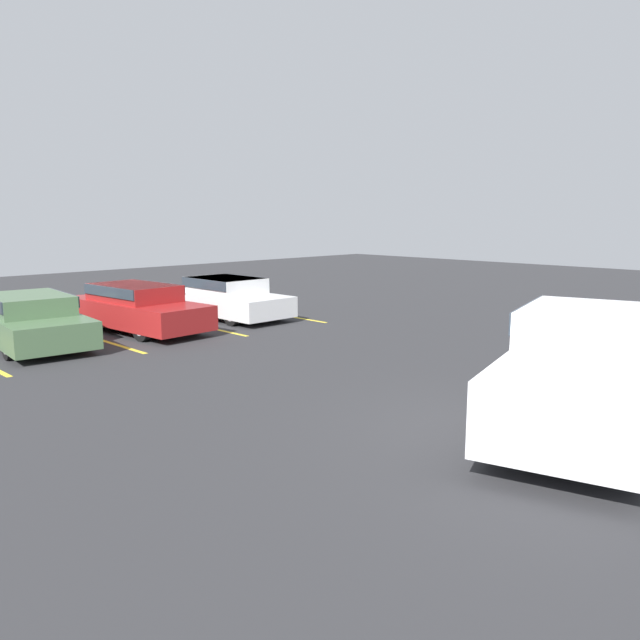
# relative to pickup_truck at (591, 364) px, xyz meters

# --- Properties ---
(ground_plane) EXTENTS (60.00, 60.00, 0.00)m
(ground_plane) POSITION_rel_pickup_truck_xyz_m (-1.13, 0.48, -0.91)
(ground_plane) COLOR #2D2D30
(stall_stripe_b) EXTENTS (0.12, 5.32, 0.01)m
(stall_stripe_b) POSITION_rel_pickup_truck_xyz_m (-2.33, 11.70, -0.91)
(stall_stripe_b) COLOR yellow
(stall_stripe_b) RESTS_ON ground_plane
(stall_stripe_c) EXTENTS (0.12, 5.32, 0.01)m
(stall_stripe_c) POSITION_rel_pickup_truck_xyz_m (0.60, 11.70, -0.91)
(stall_stripe_c) COLOR yellow
(stall_stripe_c) RESTS_ON ground_plane
(stall_stripe_d) EXTENTS (0.12, 5.32, 0.01)m
(stall_stripe_d) POSITION_rel_pickup_truck_xyz_m (3.54, 11.70, -0.91)
(stall_stripe_d) COLOR yellow
(stall_stripe_d) RESTS_ON ground_plane
(pickup_truck) EXTENTS (6.35, 3.45, 1.80)m
(pickup_truck) POSITION_rel_pickup_truck_xyz_m (0.00, 0.00, 0.00)
(pickup_truck) COLOR silver
(pickup_truck) RESTS_ON ground_plane
(parked_sedan_a) EXTENTS (2.26, 4.66, 1.23)m
(parked_sedan_a) POSITION_rel_pickup_truck_xyz_m (-3.81, 11.83, -0.26)
(parked_sedan_a) COLOR #4C6B47
(parked_sedan_a) RESTS_ON ground_plane
(parked_sedan_b) EXTENTS (2.06, 4.83, 1.26)m
(parked_sedan_b) POSITION_rel_pickup_truck_xyz_m (-1.01, 11.83, -0.24)
(parked_sedan_b) COLOR maroon
(parked_sedan_b) RESTS_ON ground_plane
(parked_sedan_c) EXTENTS (1.84, 4.35, 1.23)m
(parked_sedan_c) POSITION_rel_pickup_truck_xyz_m (2.06, 11.87, -0.26)
(parked_sedan_c) COLOR silver
(parked_sedan_c) RESTS_ON ground_plane
(traffic_cone) EXTENTS (0.43, 0.43, 0.50)m
(traffic_cone) POSITION_rel_pickup_truck_xyz_m (4.19, 1.32, -0.68)
(traffic_cone) COLOR black
(traffic_cone) RESTS_ON ground_plane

